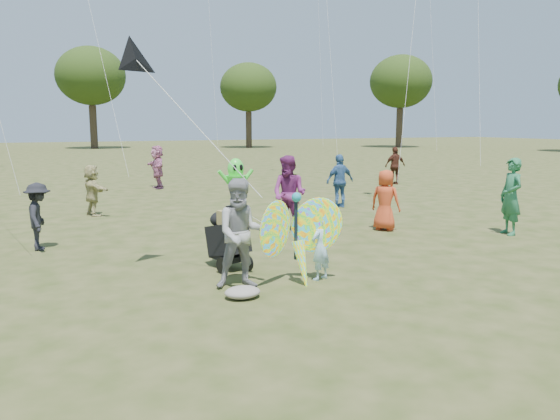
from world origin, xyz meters
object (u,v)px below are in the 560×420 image
at_px(crowd_h, 395,166).
at_px(butterfly_kite, 298,238).
at_px(alien_kite, 236,187).
at_px(crowd_a, 385,200).
at_px(crowd_d, 92,190).
at_px(crowd_e, 289,194).
at_px(crowd_j, 157,167).
at_px(jogging_stroller, 227,235).
at_px(crowd_c, 340,181).
at_px(crowd_b, 39,217).
at_px(child_girl, 321,247).
at_px(crowd_f, 511,196).
at_px(adult_man, 242,234).

height_order(crowd_h, butterfly_kite, crowd_h).
relative_size(crowd_h, alien_kite, 0.95).
height_order(crowd_a, crowd_d, crowd_a).
height_order(crowd_d, crowd_e, crowd_e).
relative_size(crowd_d, crowd_j, 0.84).
bearing_deg(jogging_stroller, butterfly_kite, -81.25).
xyz_separation_m(crowd_c, crowd_h, (5.68, 4.83, -0.02)).
relative_size(crowd_c, crowd_e, 0.90).
xyz_separation_m(crowd_b, butterfly_kite, (3.89, -4.50, 0.06)).
bearing_deg(crowd_j, child_girl, -2.48).
height_order(child_girl, crowd_a, crowd_a).
distance_m(crowd_d, crowd_j, 6.81).
height_order(crowd_b, crowd_f, crowd_f).
bearing_deg(crowd_d, adult_man, 174.74).
bearing_deg(alien_kite, child_girl, -95.76).
xyz_separation_m(child_girl, crowd_b, (-4.34, 4.44, 0.15)).
height_order(crowd_e, crowd_f, crowd_e).
relative_size(crowd_b, jogging_stroller, 1.28).
bearing_deg(adult_man, crowd_d, 111.96).
distance_m(crowd_f, jogging_stroller, 7.22).
distance_m(child_girl, crowd_b, 6.21).
bearing_deg(child_girl, crowd_b, -66.99).
bearing_deg(crowd_f, crowd_b, -92.01).
xyz_separation_m(crowd_h, jogging_stroller, (-11.36, -10.37, -0.22)).
bearing_deg(crowd_h, crowd_e, 45.89).
bearing_deg(crowd_c, crowd_b, 10.49).
bearing_deg(crowd_a, crowd_d, 15.53).
bearing_deg(crowd_a, crowd_c, -48.22).
bearing_deg(alien_kite, crowd_c, 15.85).
relative_size(crowd_h, jogging_stroller, 1.48).
bearing_deg(crowd_f, crowd_e, -104.14).
height_order(crowd_b, crowd_j, crowd_j).
height_order(crowd_c, butterfly_kite, crowd_c).
distance_m(adult_man, crowd_j, 14.57).
bearing_deg(crowd_f, alien_kite, -114.88).
xyz_separation_m(adult_man, crowd_c, (5.87, 6.82, -0.04)).
height_order(crowd_a, crowd_c, crowd_c).
distance_m(adult_man, alien_kite, 6.04).
xyz_separation_m(crowd_c, jogging_stroller, (-5.68, -5.54, -0.24)).
height_order(child_girl, alien_kite, alien_kite).
relative_size(crowd_a, crowd_b, 1.06).
bearing_deg(crowd_j, crowd_c, 27.41).
xyz_separation_m(child_girl, crowd_d, (-2.85, 8.59, 0.18)).
xyz_separation_m(child_girl, adult_man, (-1.37, 0.14, 0.33)).
bearing_deg(crowd_h, crowd_f, 72.60).
xyz_separation_m(crowd_d, butterfly_kite, (2.40, -8.65, 0.03)).
bearing_deg(crowd_b, crowd_f, -100.33).
distance_m(crowd_h, alien_kite, 11.28).
relative_size(crowd_f, butterfly_kite, 1.07).
xyz_separation_m(adult_man, crowd_e, (2.68, 3.87, 0.05)).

